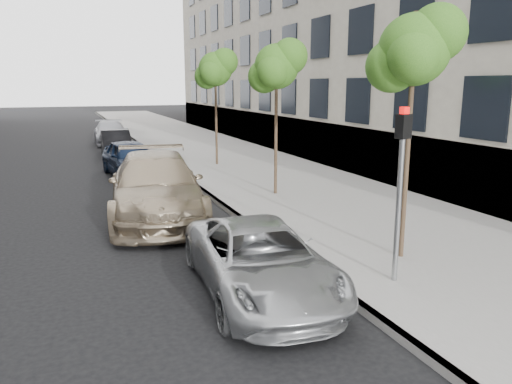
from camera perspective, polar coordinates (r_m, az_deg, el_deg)
ground at (r=8.15m, az=4.19°, el=-14.30°), size 160.00×160.00×0.00m
sidewalk at (r=31.66m, az=-7.64°, el=5.72°), size 6.40×72.00×0.14m
curb at (r=31.07m, az=-13.26°, el=5.38°), size 0.15×72.00×0.14m
tree_near at (r=10.32m, az=17.73°, el=15.21°), size 1.71×1.51×4.98m
tree_mid at (r=15.92m, az=2.44°, el=14.14°), size 1.73×1.53×4.87m
tree_far at (r=22.02m, az=-4.60°, el=13.82°), size 1.77×1.57×4.98m
signal_pole at (r=9.04m, az=16.19°, el=1.91°), size 0.28×0.23×3.12m
minivan at (r=8.82m, az=0.48°, el=-7.78°), size 2.40×4.60×1.24m
suv at (r=14.00m, az=-11.34°, el=0.64°), size 3.24×6.29×1.75m
sedan_blue at (r=20.51m, az=-14.12°, el=3.75°), size 2.14×4.40×1.45m
sedan_black at (r=26.44m, az=-15.70°, el=5.36°), size 1.51×4.01×1.31m
sedan_rear at (r=32.02m, az=-16.23°, el=6.54°), size 2.11×4.85×1.39m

